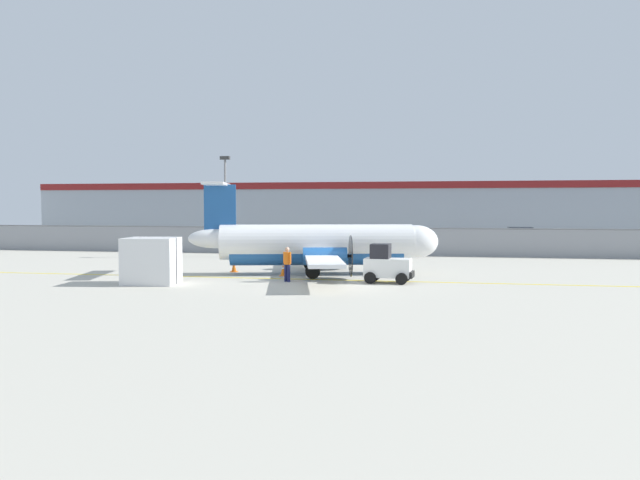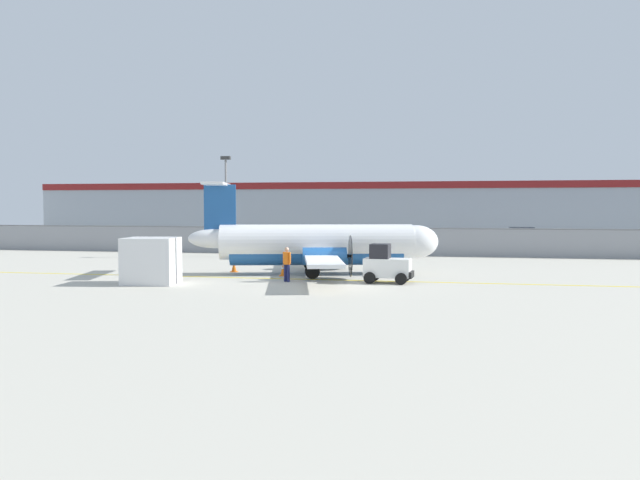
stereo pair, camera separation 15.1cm
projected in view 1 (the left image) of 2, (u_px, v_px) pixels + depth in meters
ground_plane at (336, 280)px, 31.16m from camera, size 140.00×140.00×0.01m
perimeter_fence at (370, 240)px, 46.80m from camera, size 98.00×0.10×2.10m
parking_lot_strip at (383, 245)px, 58.14m from camera, size 98.00×17.00×0.12m
background_building at (396, 209)px, 76.10m from camera, size 91.00×8.10×6.50m
commuter_airplane at (321, 245)px, 33.82m from camera, size 13.54×15.93×4.92m
baggage_tug at (387, 265)px, 30.01m from camera, size 2.41×1.54×1.88m
ground_crew_worker at (287, 262)px, 30.41m from camera, size 0.50×0.47×1.70m
cargo_container at (151, 261)px, 29.59m from camera, size 2.61×2.26×2.20m
traffic_cone_near_left at (374, 268)px, 34.05m from camera, size 0.36×0.36×0.64m
traffic_cone_near_right at (172, 275)px, 30.73m from camera, size 0.36×0.36×0.64m
traffic_cone_far_left at (283, 270)px, 32.95m from camera, size 0.36×0.36×0.64m
traffic_cone_far_right at (234, 266)px, 34.91m from camera, size 0.36×0.36×0.64m
parked_car_0 at (237, 234)px, 61.86m from camera, size 4.28×2.18×1.58m
parked_car_1 at (311, 234)px, 61.83m from camera, size 4.38×2.41×1.58m
parked_car_2 at (395, 235)px, 58.92m from camera, size 4.39×2.43×1.58m
parked_car_3 at (472, 237)px, 55.53m from camera, size 4.36×2.37×1.58m
parked_car_4 at (519, 236)px, 58.68m from camera, size 4.22×2.04×1.58m
apron_light_pole at (225, 198)px, 44.93m from camera, size 0.70×0.30×7.27m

